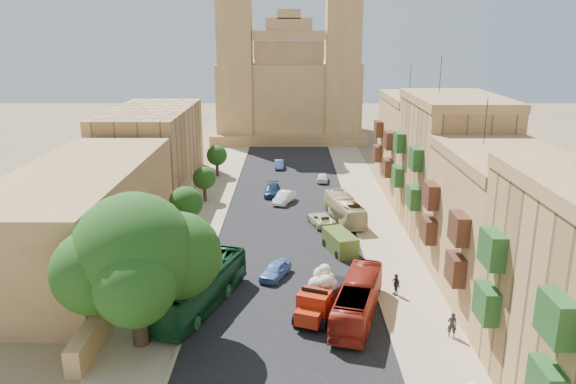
{
  "coord_description": "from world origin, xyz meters",
  "views": [
    {
      "loc": [
        0.2,
        -28.42,
        19.69
      ],
      "look_at": [
        0.0,
        26.0,
        4.0
      ],
      "focal_mm": 35.0,
      "sensor_mm": 36.0,
      "label": 1
    }
  ],
  "objects_px": {
    "church": "(289,87)",
    "car_blue_b": "(279,164)",
    "car_dkblue": "(272,190)",
    "red_truck": "(320,294)",
    "street_tree_c": "(204,178)",
    "olive_pickup": "(340,242)",
    "car_blue_a": "(275,270)",
    "pedestrian_a": "(452,325)",
    "pedestrian_c": "(396,284)",
    "ficus_tree": "(136,258)",
    "car_white_a": "(284,197)",
    "car_cream": "(321,219)",
    "bus_red_east": "(358,300)",
    "street_tree_b": "(186,203)",
    "bus_green_north": "(200,288)",
    "car_white_b": "(323,177)",
    "street_tree_a": "(158,252)",
    "street_tree_d": "(217,156)",
    "bus_cream_east": "(345,209)"
  },
  "relations": [
    {
      "from": "street_tree_b",
      "to": "car_white_b",
      "type": "height_order",
      "value": "street_tree_b"
    },
    {
      "from": "bus_green_north",
      "to": "car_white_a",
      "type": "relative_size",
      "value": 2.72
    },
    {
      "from": "car_cream",
      "to": "pedestrian_c",
      "type": "xyz_separation_m",
      "value": [
        4.9,
        -16.3,
        0.25
      ]
    },
    {
      "from": "ficus_tree",
      "to": "car_white_a",
      "type": "bearing_deg",
      "value": 74.06
    },
    {
      "from": "car_dkblue",
      "to": "pedestrian_a",
      "type": "relative_size",
      "value": 2.57
    },
    {
      "from": "red_truck",
      "to": "pedestrian_a",
      "type": "xyz_separation_m",
      "value": [
        8.61,
        -3.14,
        -0.65
      ]
    },
    {
      "from": "car_dkblue",
      "to": "red_truck",
      "type": "bearing_deg",
      "value": -79.87
    },
    {
      "from": "street_tree_d",
      "to": "car_blue_a",
      "type": "xyz_separation_m",
      "value": [
        9.0,
        -33.69,
        -2.29
      ]
    },
    {
      "from": "street_tree_a",
      "to": "pedestrian_a",
      "type": "relative_size",
      "value": 2.69
    },
    {
      "from": "street_tree_d",
      "to": "red_truck",
      "type": "xyz_separation_m",
      "value": [
        12.39,
        -39.87,
        -1.41
      ]
    },
    {
      "from": "bus_cream_east",
      "to": "car_white_b",
      "type": "distance_m",
      "value": 16.11
    },
    {
      "from": "bus_cream_east",
      "to": "bus_red_east",
      "type": "bearing_deg",
      "value": 75.48
    },
    {
      "from": "street_tree_d",
      "to": "pedestrian_a",
      "type": "relative_size",
      "value": 2.51
    },
    {
      "from": "street_tree_b",
      "to": "pedestrian_c",
      "type": "distance_m",
      "value": 22.57
    },
    {
      "from": "street_tree_b",
      "to": "bus_red_east",
      "type": "xyz_separation_m",
      "value": [
        15.01,
        -16.36,
        -2.05
      ]
    },
    {
      "from": "church",
      "to": "street_tree_c",
      "type": "height_order",
      "value": "church"
    },
    {
      "from": "ficus_tree",
      "to": "car_blue_a",
      "type": "distance_m",
      "value": 14.35
    },
    {
      "from": "church",
      "to": "street_tree_c",
      "type": "distance_m",
      "value": 44.28
    },
    {
      "from": "car_blue_a",
      "to": "car_dkblue",
      "type": "relative_size",
      "value": 0.85
    },
    {
      "from": "church",
      "to": "car_cream",
      "type": "height_order",
      "value": "church"
    },
    {
      "from": "car_blue_a",
      "to": "car_white_b",
      "type": "bearing_deg",
      "value": 103.63
    },
    {
      "from": "church",
      "to": "car_dkblue",
      "type": "relative_size",
      "value": 8.05
    },
    {
      "from": "car_white_b",
      "to": "pedestrian_c",
      "type": "distance_m",
      "value": 34.01
    },
    {
      "from": "bus_green_north",
      "to": "pedestrian_c",
      "type": "relative_size",
      "value": 6.41
    },
    {
      "from": "street_tree_c",
      "to": "pedestrian_c",
      "type": "relative_size",
      "value": 2.39
    },
    {
      "from": "street_tree_c",
      "to": "pedestrian_a",
      "type": "height_order",
      "value": "street_tree_c"
    },
    {
      "from": "street_tree_b",
      "to": "car_cream",
      "type": "height_order",
      "value": "street_tree_b"
    },
    {
      "from": "car_dkblue",
      "to": "pedestrian_a",
      "type": "distance_m",
      "value": 35.83
    },
    {
      "from": "street_tree_c",
      "to": "car_cream",
      "type": "distance_m",
      "value": 16.11
    },
    {
      "from": "ficus_tree",
      "to": "car_white_a",
      "type": "height_order",
      "value": "ficus_tree"
    },
    {
      "from": "bus_red_east",
      "to": "pedestrian_a",
      "type": "distance_m",
      "value": 6.57
    },
    {
      "from": "car_white_a",
      "to": "pedestrian_a",
      "type": "relative_size",
      "value": 2.36
    },
    {
      "from": "bus_red_east",
      "to": "car_blue_a",
      "type": "distance_m",
      "value": 9.01
    },
    {
      "from": "olive_pickup",
      "to": "car_blue_a",
      "type": "relative_size",
      "value": 1.25
    },
    {
      "from": "olive_pickup",
      "to": "bus_red_east",
      "type": "distance_m",
      "value": 12.37
    },
    {
      "from": "street_tree_c",
      "to": "pedestrian_c",
      "type": "xyz_separation_m",
      "value": [
        18.37,
        -24.86,
        -1.92
      ]
    },
    {
      "from": "street_tree_d",
      "to": "pedestrian_a",
      "type": "bearing_deg",
      "value": -63.98
    },
    {
      "from": "church",
      "to": "car_blue_b",
      "type": "xyz_separation_m",
      "value": [
        -1.43,
        -26.05,
        -8.91
      ]
    },
    {
      "from": "church",
      "to": "street_tree_b",
      "type": "distance_m",
      "value": 55.85
    },
    {
      "from": "church",
      "to": "ficus_tree",
      "type": "relative_size",
      "value": 3.55
    },
    {
      "from": "bus_cream_east",
      "to": "car_white_a",
      "type": "relative_size",
      "value": 2.2
    },
    {
      "from": "ficus_tree",
      "to": "red_truck",
      "type": "height_order",
      "value": "ficus_tree"
    },
    {
      "from": "street_tree_c",
      "to": "red_truck",
      "type": "relative_size",
      "value": 0.67
    },
    {
      "from": "street_tree_a",
      "to": "street_tree_b",
      "type": "height_order",
      "value": "street_tree_b"
    },
    {
      "from": "car_white_b",
      "to": "car_blue_b",
      "type": "bearing_deg",
      "value": -46.21
    },
    {
      "from": "car_white_a",
      "to": "car_cream",
      "type": "relative_size",
      "value": 0.91
    },
    {
      "from": "red_truck",
      "to": "car_white_b",
      "type": "relative_size",
      "value": 1.78
    },
    {
      "from": "street_tree_a",
      "to": "car_cream",
      "type": "xyz_separation_m",
      "value": [
        13.48,
        15.44,
        -2.53
      ]
    },
    {
      "from": "ficus_tree",
      "to": "red_truck",
      "type": "xyz_separation_m",
      "value": [
        11.79,
        4.12,
        -4.51
      ]
    },
    {
      "from": "pedestrian_c",
      "to": "street_tree_d",
      "type": "bearing_deg",
      "value": -176.55
    }
  ]
}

